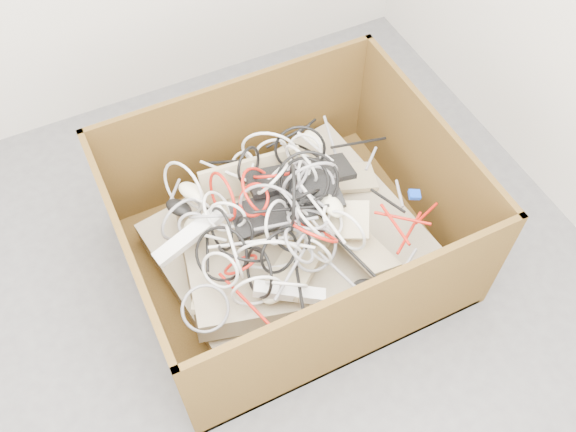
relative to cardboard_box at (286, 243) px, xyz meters
name	(u,v)px	position (x,y,z in m)	size (l,w,h in m)	color
ground	(255,333)	(-0.26, -0.25, -0.15)	(3.00, 3.00, 0.00)	#4B4B4D
room_shell	(233,108)	(-0.26, -0.25, 1.10)	(3.04, 3.04, 2.50)	beige
cardboard_box	(286,243)	(0.00, 0.00, 0.00)	(1.27, 1.05, 0.62)	#432C10
keyboard_pile	(294,226)	(0.03, -0.02, 0.13)	(0.99, 0.84, 0.35)	tan
mice_scatter	(264,219)	(-0.08, 0.02, 0.19)	(0.75, 0.82, 0.20)	beige
power_strip_left	(191,235)	(-0.37, 0.05, 0.23)	(0.31, 0.06, 0.04)	white
power_strip_right	(289,293)	(-0.13, -0.30, 0.17)	(0.26, 0.05, 0.04)	white
vga_plug	(414,195)	(0.49, -0.14, 0.21)	(0.04, 0.04, 0.02)	blue
cable_tangle	(272,210)	(-0.06, -0.01, 0.27)	(1.13, 0.87, 0.45)	silver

